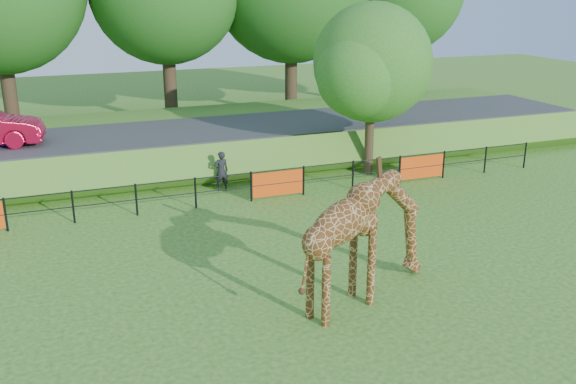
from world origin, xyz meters
name	(u,v)px	position (x,y,z in m)	size (l,w,h in m)	color
ground	(276,314)	(0.00, 0.00, 0.00)	(90.00, 90.00, 0.00)	#306318
giraffe	(367,239)	(2.31, -0.01, 1.56)	(4.38, 0.80, 3.13)	#542D11
perimeter_fence	(196,193)	(0.00, 8.00, 0.55)	(28.07, 0.10, 1.10)	black
embankment	(156,142)	(0.00, 15.50, 0.65)	(40.00, 9.00, 1.30)	#306318
road	(162,133)	(0.00, 14.00, 1.36)	(40.00, 5.00, 0.12)	#313134
visitor	(221,171)	(1.36, 9.59, 0.75)	(0.55, 0.36, 1.50)	black
tree_east	(374,67)	(7.60, 9.63, 4.28)	(5.40, 4.71, 6.76)	#302315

